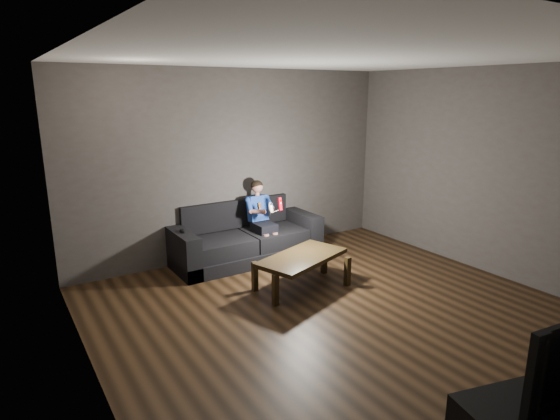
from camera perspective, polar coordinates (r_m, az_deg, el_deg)
floor at (r=5.24m, az=7.90°, el=-12.87°), size 5.00×5.00×0.00m
back_wall at (r=6.84m, az=-5.35°, el=5.57°), size 5.00×0.04×2.70m
left_wall at (r=3.72m, az=-22.33°, el=-2.93°), size 0.04×5.00×2.70m
right_wall at (r=6.67m, az=25.04°, el=4.05°), size 0.04×5.00×2.70m
ceiling at (r=4.68m, az=9.08°, el=18.03°), size 5.00×5.00×0.02m
sofa at (r=6.82m, az=-4.35°, el=-3.78°), size 2.14×0.93×0.83m
child at (r=6.76m, az=-2.35°, el=-0.26°), size 0.41×0.51×1.02m
wii_remote_red at (r=6.43m, az=-0.00°, el=0.75°), size 0.04×0.07×0.18m
nunchuk_white at (r=6.36m, az=-1.15°, el=0.31°), size 0.07×0.10×0.15m
wii_remote_black at (r=6.28m, az=-11.86°, el=-2.53°), size 0.06×0.14×0.03m
coffee_table at (r=5.78m, az=2.69°, el=-6.10°), size 1.30×0.93×0.43m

